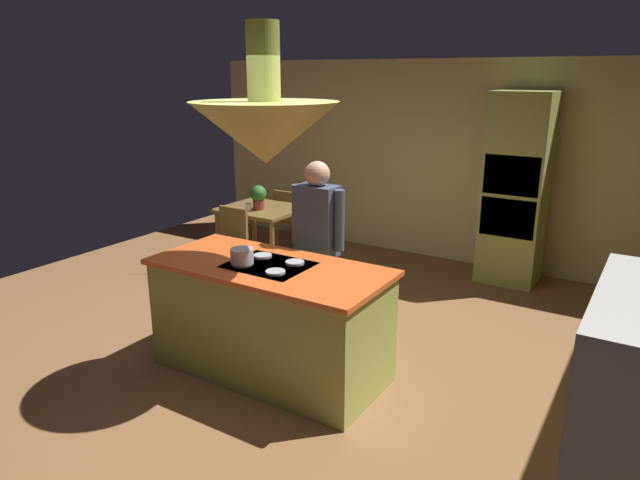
# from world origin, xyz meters

# --- Properties ---
(ground) EXTENTS (8.16, 8.16, 0.00)m
(ground) POSITION_xyz_m (0.00, 0.00, 0.00)
(ground) COLOR olive
(wall_back) EXTENTS (6.80, 0.10, 2.55)m
(wall_back) POSITION_xyz_m (0.00, 3.45, 1.27)
(wall_back) COLOR beige
(wall_back) RESTS_ON ground
(kitchen_island) EXTENTS (1.92, 0.89, 0.95)m
(kitchen_island) POSITION_xyz_m (0.00, -0.20, 0.47)
(kitchen_island) COLOR #A0A84C
(kitchen_island) RESTS_ON ground
(oven_tower) EXTENTS (0.66, 0.62, 2.19)m
(oven_tower) POSITION_xyz_m (1.10, 3.04, 1.09)
(oven_tower) COLOR #A0A84C
(oven_tower) RESTS_ON ground
(dining_table) EXTENTS (0.96, 0.84, 0.76)m
(dining_table) POSITION_xyz_m (-1.70, 1.90, 0.65)
(dining_table) COLOR brown
(dining_table) RESTS_ON ground
(person_at_island) EXTENTS (0.53, 0.22, 1.66)m
(person_at_island) POSITION_xyz_m (0.00, 0.52, 0.95)
(person_at_island) COLOR tan
(person_at_island) RESTS_ON ground
(range_hood) EXTENTS (1.10, 1.10, 1.00)m
(range_hood) POSITION_xyz_m (0.00, -0.20, 1.99)
(range_hood) COLOR #A0A84C
(pendant_light_over_table) EXTENTS (0.32, 0.32, 0.82)m
(pendant_light_over_table) POSITION_xyz_m (-1.70, 1.90, 1.86)
(pendant_light_over_table) COLOR #E0B266
(chair_facing_island) EXTENTS (0.40, 0.40, 0.87)m
(chair_facing_island) POSITION_xyz_m (-1.70, 1.26, 0.50)
(chair_facing_island) COLOR brown
(chair_facing_island) RESTS_ON ground
(chair_by_back_wall) EXTENTS (0.40, 0.40, 0.87)m
(chair_by_back_wall) POSITION_xyz_m (-1.70, 2.54, 0.50)
(chair_by_back_wall) COLOR brown
(chair_by_back_wall) RESTS_ON ground
(potted_plant_on_table) EXTENTS (0.20, 0.20, 0.30)m
(potted_plant_on_table) POSITION_xyz_m (-1.67, 1.80, 0.93)
(potted_plant_on_table) COLOR #99382D
(potted_plant_on_table) RESTS_ON dining_table
(cup_on_table) EXTENTS (0.07, 0.07, 0.09)m
(cup_on_table) POSITION_xyz_m (-1.73, 1.69, 0.81)
(cup_on_table) COLOR white
(cup_on_table) RESTS_ON dining_table
(cooking_pot_on_cooktop) EXTENTS (0.18, 0.18, 0.12)m
(cooking_pot_on_cooktop) POSITION_xyz_m (-0.16, -0.33, 1.01)
(cooking_pot_on_cooktop) COLOR #B2B2B7
(cooking_pot_on_cooktop) RESTS_ON kitchen_island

